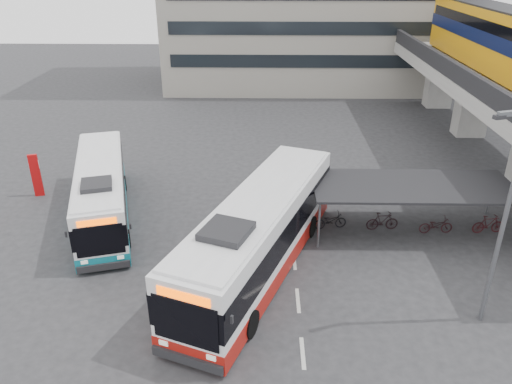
{
  "coord_description": "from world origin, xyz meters",
  "views": [
    {
      "loc": [
        1.08,
        -19.63,
        13.03
      ],
      "look_at": [
        0.65,
        3.15,
        2.0
      ],
      "focal_mm": 35.0,
      "sensor_mm": 36.0,
      "label": 1
    }
  ],
  "objects_px": {
    "bus_main": "(259,235)",
    "lamp_post": "(504,210)",
    "pedestrian": "(223,248)",
    "bus_teal": "(102,191)"
  },
  "relations": [
    {
      "from": "bus_teal",
      "to": "lamp_post",
      "type": "height_order",
      "value": "lamp_post"
    },
    {
      "from": "pedestrian",
      "to": "lamp_post",
      "type": "bearing_deg",
      "value": -66.04
    },
    {
      "from": "bus_main",
      "to": "lamp_post",
      "type": "xyz_separation_m",
      "value": [
        8.63,
        -3.32,
        3.06
      ]
    },
    {
      "from": "bus_main",
      "to": "pedestrian",
      "type": "relative_size",
      "value": 8.76
    },
    {
      "from": "bus_main",
      "to": "lamp_post",
      "type": "height_order",
      "value": "lamp_post"
    },
    {
      "from": "pedestrian",
      "to": "lamp_post",
      "type": "relative_size",
      "value": 0.18
    },
    {
      "from": "bus_main",
      "to": "pedestrian",
      "type": "bearing_deg",
      "value": -177.47
    },
    {
      "from": "bus_main",
      "to": "lamp_post",
      "type": "distance_m",
      "value": 9.74
    },
    {
      "from": "bus_main",
      "to": "lamp_post",
      "type": "bearing_deg",
      "value": 0.06
    },
    {
      "from": "bus_teal",
      "to": "bus_main",
      "type": "bearing_deg",
      "value": -45.66
    }
  ]
}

